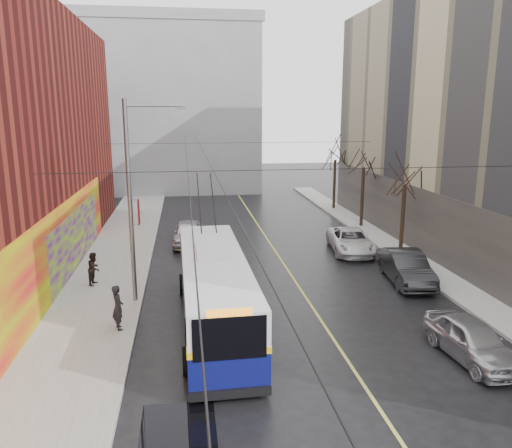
% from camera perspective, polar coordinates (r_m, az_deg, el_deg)
% --- Properties ---
extents(ground, '(140.00, 140.00, 0.00)m').
position_cam_1_polar(ground, '(15.04, 9.06, -21.74)').
color(ground, black).
rests_on(ground, ground).
extents(sidewalk_left, '(4.00, 60.00, 0.15)m').
position_cam_1_polar(sidewalk_left, '(25.56, -17.01, -7.01)').
color(sidewalk_left, gray).
rests_on(sidewalk_left, ground).
extents(sidewalk_right, '(2.00, 60.00, 0.15)m').
position_cam_1_polar(sidewalk_right, '(28.35, 19.46, -5.24)').
color(sidewalk_right, gray).
rests_on(sidewalk_right, ground).
extents(lane_line, '(0.12, 50.00, 0.01)m').
position_cam_1_polar(lane_line, '(27.68, 3.53, -5.09)').
color(lane_line, '#BFB74C').
rests_on(lane_line, ground).
extents(building_far, '(20.50, 12.10, 18.00)m').
position_cam_1_polar(building_far, '(56.82, -10.55, 13.11)').
color(building_far, gray).
rests_on(building_far, ground).
extents(streetlight_pole, '(2.65, 0.60, 9.00)m').
position_cam_1_polar(streetlight_pole, '(22.20, -13.82, 2.98)').
color(streetlight_pole, slate).
rests_on(streetlight_pole, ground).
extents(catenary_wires, '(18.00, 60.00, 0.22)m').
position_cam_1_polar(catenary_wires, '(26.69, -5.23, 7.92)').
color(catenary_wires, black).
extents(tree_near, '(3.20, 3.20, 6.40)m').
position_cam_1_polar(tree_near, '(30.84, 16.73, 5.71)').
color(tree_near, black).
rests_on(tree_near, ground).
extents(tree_mid, '(3.20, 3.20, 6.68)m').
position_cam_1_polar(tree_mid, '(37.25, 12.26, 7.52)').
color(tree_mid, black).
rests_on(tree_mid, ground).
extents(tree_far, '(3.20, 3.20, 6.57)m').
position_cam_1_polar(tree_far, '(43.87, 9.08, 8.26)').
color(tree_far, black).
rests_on(tree_far, ground).
extents(puddle, '(2.06, 2.88, 0.01)m').
position_cam_1_polar(puddle, '(14.76, -8.88, -22.48)').
color(puddle, black).
rests_on(puddle, ground).
extents(pigeons_flying, '(3.07, 5.08, 1.97)m').
position_cam_1_polar(pigeons_flying, '(21.98, -7.01, 9.64)').
color(pigeons_flying, slate).
extents(trolleybus, '(2.89, 11.69, 5.51)m').
position_cam_1_polar(trolleybus, '(20.21, -4.77, -7.40)').
color(trolleybus, '#0B0F56').
rests_on(trolleybus, ground).
extents(parked_car_a, '(1.99, 4.31, 1.43)m').
position_cam_1_polar(parked_car_a, '(19.32, 23.44, -12.06)').
color(parked_car_a, '#A9A9AE').
rests_on(parked_car_a, ground).
extents(parked_car_b, '(2.23, 5.00, 1.59)m').
position_cam_1_polar(parked_car_b, '(26.33, 16.80, -4.76)').
color(parked_car_b, black).
rests_on(parked_car_b, ground).
extents(parked_car_c, '(2.94, 5.33, 1.41)m').
position_cam_1_polar(parked_car_c, '(31.18, 10.78, -1.89)').
color(parked_car_c, silver).
rests_on(parked_car_c, ground).
extents(following_car, '(2.08, 4.57, 1.52)m').
position_cam_1_polar(following_car, '(32.67, -7.80, -1.02)').
color(following_car, silver).
rests_on(following_car, ground).
extents(pedestrian_a, '(0.64, 0.77, 1.80)m').
position_cam_1_polar(pedestrian_a, '(20.34, -15.51, -9.16)').
color(pedestrian_a, black).
rests_on(pedestrian_a, sidewalk_left).
extents(pedestrian_b, '(0.78, 0.91, 1.61)m').
position_cam_1_polar(pedestrian_b, '(25.78, -18.01, -4.85)').
color(pedestrian_b, black).
rests_on(pedestrian_b, sidewalk_left).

